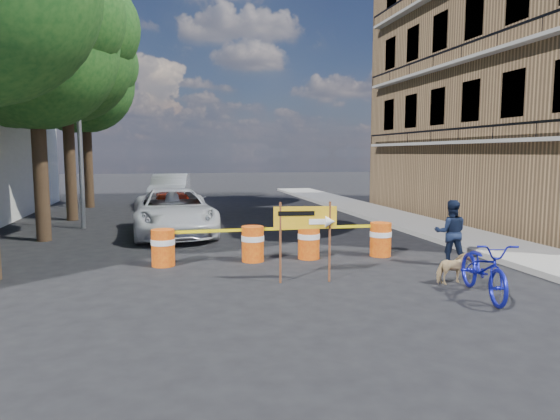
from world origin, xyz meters
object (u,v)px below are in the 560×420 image
barrel_far_right (381,239)px  bicycle (485,243)px  sedan_silver (170,190)px  detour_sign (313,224)px  barrel_mid_right (309,241)px  barrel_far_left (163,247)px  barrel_mid_left (253,243)px  sedan_red (173,209)px  pedestrian (451,232)px  suv_white (173,212)px  dog (454,268)px

barrel_far_right → bicycle: bearing=-85.5°
barrel_far_right → sedan_silver: sedan_silver is taller
detour_sign → barrel_mid_right: bearing=82.6°
barrel_far_left → barrel_mid_right: size_ratio=1.00×
barrel_mid_right → bicycle: 4.73m
barrel_mid_left → barrel_mid_right: (1.48, -0.00, 0.00)m
sedan_red → pedestrian: bearing=-54.3°
pedestrian → sedan_red: size_ratio=0.39×
barrel_mid_right → sedan_red: bearing=117.2°
sedan_red → sedan_silver: size_ratio=0.80×
barrel_mid_left → detour_sign: size_ratio=0.52×
pedestrian → sedan_red: pedestrian is taller
barrel_far_right → barrel_mid_right: bearing=176.6°
barrel_mid_right → bicycle: (2.28, -4.11, 0.58)m
barrel_mid_left → pedestrian: (4.69, -1.46, 0.33)m
barrel_far_right → pedestrian: (1.24, -1.34, 0.33)m
bicycle → sedan_red: 12.05m
suv_white → sedan_silver: 9.38m
suv_white → sedan_red: (0.00, 1.73, -0.08)m
pedestrian → barrel_far_left: bearing=10.0°
barrel_far_right → suv_white: 7.25m
barrel_mid_right → bicycle: size_ratio=0.43×
dog → sedan_silver: (-5.63, 17.30, 0.51)m
pedestrian → sedan_silver: 16.96m
barrel_mid_right → sedan_silver: sedan_silver is taller
dog → barrel_far_left: bearing=48.9°
barrel_far_left → dog: barrel_far_left is taller
barrel_far_right → suv_white: (-5.33, 4.91, 0.30)m
barrel_far_right → suv_white: bearing=137.3°
barrel_far_right → sedan_red: bearing=128.7°
barrel_mid_left → sedan_silver: sedan_silver is taller
bicycle → suv_white: bearing=135.4°
bicycle → sedan_red: bearing=131.0°
detour_sign → suv_white: detour_sign is taller
barrel_far_left → sedan_silver: 14.20m
barrel_far_left → barrel_mid_left: 2.22m
dog → sedan_red: bearing=16.6°
detour_sign → barrel_far_left: bearing=150.4°
detour_sign → sedan_red: 9.29m
barrel_mid_left → sedan_red: size_ratio=0.22×
barrel_far_right → suv_white: suv_white is taller
barrel_far_right → detour_sign: size_ratio=0.52×
barrel_mid_right → barrel_far_right: bearing=-3.4°
detour_sign → pedestrian: size_ratio=1.08×
barrel_far_right → sedan_silver: bearing=110.4°
sedan_silver → pedestrian: bearing=-61.0°
detour_sign → sedan_silver: bearing=106.5°
detour_sign → pedestrian: 3.92m
barrel_mid_left → suv_white: bearing=111.4°
barrel_mid_left → sedan_red: bearing=106.1°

